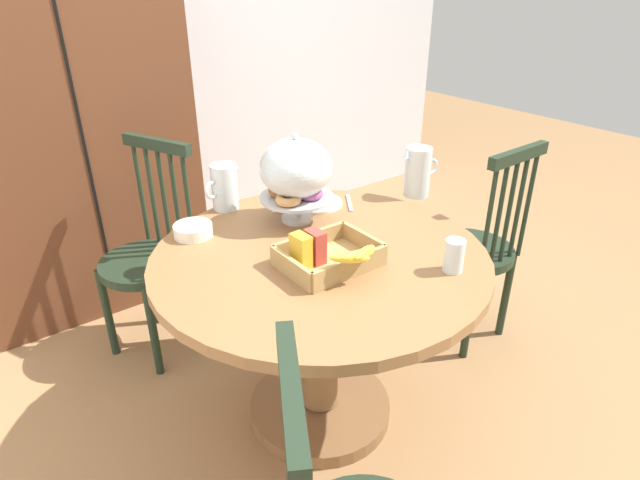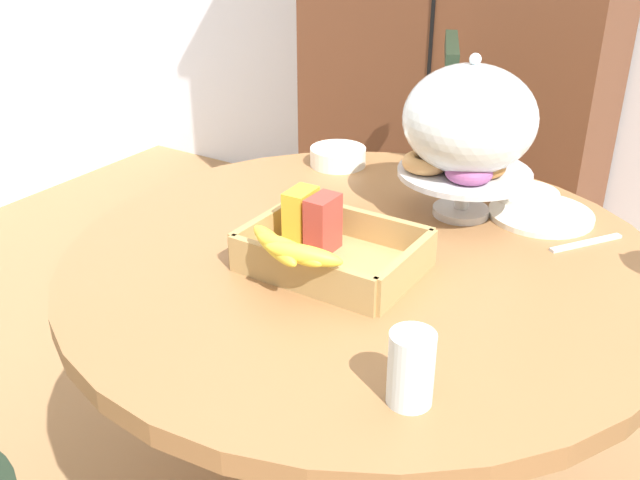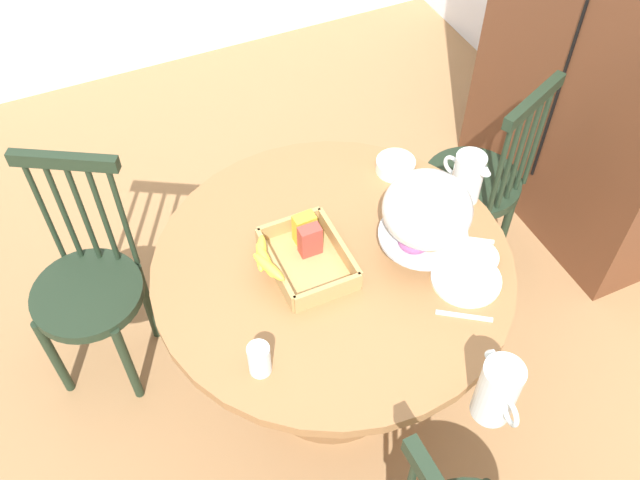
% 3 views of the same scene
% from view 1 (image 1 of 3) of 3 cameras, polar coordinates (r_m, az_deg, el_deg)
% --- Properties ---
extents(ground_plane, '(10.00, 10.00, 0.00)m').
position_cam_1_polar(ground_plane, '(2.27, 1.27, -17.86)').
color(ground_plane, '#997047').
extents(wall_back, '(4.80, 0.06, 2.60)m').
position_cam_1_polar(wall_back, '(3.25, -20.23, 20.32)').
color(wall_back, silver).
rests_on(wall_back, ground_plane).
extents(wooden_armoire, '(1.18, 0.60, 1.96)m').
position_cam_1_polar(wooden_armoire, '(2.87, -25.87, 12.06)').
color(wooden_armoire, brown).
rests_on(wooden_armoire, ground_plane).
extents(dining_table, '(1.16, 1.16, 0.74)m').
position_cam_1_polar(dining_table, '(1.93, 0.00, -7.18)').
color(dining_table, olive).
rests_on(dining_table, ground_plane).
extents(windsor_chair_by_cabinet, '(0.40, 0.40, 0.97)m').
position_cam_1_polar(windsor_chair_by_cabinet, '(2.52, 16.27, -1.29)').
color(windsor_chair_by_cabinet, '#1E2D1E').
rests_on(windsor_chair_by_cabinet, ground_plane).
extents(windsor_chair_facing_door, '(0.44, 0.44, 0.97)m').
position_cam_1_polar(windsor_chair_facing_door, '(2.47, -17.86, -2.14)').
color(windsor_chair_facing_door, '#1E2D1E').
rests_on(windsor_chair_facing_door, ground_plane).
extents(pastry_stand_with_dome, '(0.28, 0.28, 0.34)m').
position_cam_1_polar(pastry_stand_with_dome, '(1.98, -2.61, 7.31)').
color(pastry_stand_with_dome, silver).
rests_on(pastry_stand_with_dome, dining_table).
extents(orange_juice_pitcher, '(0.19, 0.11, 0.21)m').
position_cam_1_polar(orange_juice_pitcher, '(2.29, 10.47, 7.01)').
color(orange_juice_pitcher, silver).
rests_on(orange_juice_pitcher, dining_table).
extents(milk_pitcher, '(0.18, 0.10, 0.18)m').
position_cam_1_polar(milk_pitcher, '(2.16, -10.25, 5.46)').
color(milk_pitcher, silver).
rests_on(milk_pitcher, dining_table).
extents(cereal_basket, '(0.32, 0.30, 0.12)m').
position_cam_1_polar(cereal_basket, '(1.71, 0.86, -1.67)').
color(cereal_basket, tan).
rests_on(cereal_basket, dining_table).
extents(china_plate_large, '(0.22, 0.22, 0.01)m').
position_cam_1_polar(china_plate_large, '(2.19, -0.48, 4.03)').
color(china_plate_large, white).
rests_on(china_plate_large, dining_table).
extents(china_plate_small, '(0.15, 0.15, 0.01)m').
position_cam_1_polar(china_plate_small, '(2.21, -2.77, 4.50)').
color(china_plate_small, white).
rests_on(china_plate_small, china_plate_large).
extents(cereal_bowl, '(0.14, 0.14, 0.04)m').
position_cam_1_polar(cereal_bowl, '(1.97, -13.52, 1.03)').
color(cereal_bowl, white).
rests_on(cereal_bowl, dining_table).
extents(drinking_glass, '(0.06, 0.06, 0.11)m').
position_cam_1_polar(drinking_glass, '(1.74, 14.24, -1.65)').
color(drinking_glass, silver).
rests_on(drinking_glass, dining_table).
extents(table_knife, '(0.11, 0.15, 0.01)m').
position_cam_1_polar(table_knife, '(2.19, -4.15, 3.88)').
color(table_knife, silver).
rests_on(table_knife, dining_table).
extents(dinner_fork, '(0.11, 0.15, 0.01)m').
position_cam_1_polar(dinner_fork, '(2.19, -4.94, 3.87)').
color(dinner_fork, silver).
rests_on(dinner_fork, dining_table).
extents(soup_spoon, '(0.11, 0.15, 0.01)m').
position_cam_1_polar(soup_spoon, '(2.20, 3.18, 4.01)').
color(soup_spoon, silver).
rests_on(soup_spoon, dining_table).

